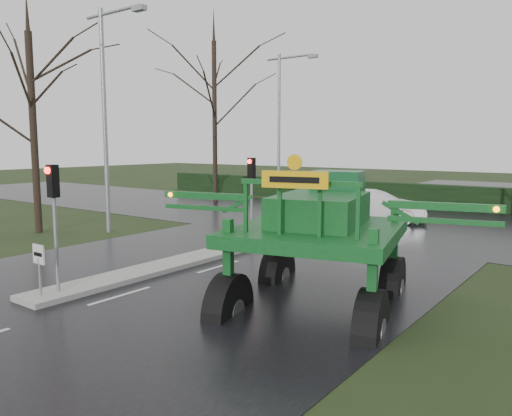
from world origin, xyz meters
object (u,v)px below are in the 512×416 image
Objects in this scene: traffic_signal_mid at (251,181)px; white_sedan at (376,222)px; street_light_left_near at (108,100)px; street_light_left_far at (283,115)px; keep_left_sign at (39,262)px; crop_sprayer at (232,219)px; traffic_signal_near at (54,201)px.

white_sedan is at bearing 79.96° from traffic_signal_mid.
street_light_left_near is 14.00m from street_light_left_far.
traffic_signal_mid is at bearing 12.21° from street_light_left_near.
keep_left_sign is at bearing 155.17° from white_sedan.
traffic_signal_mid reaches higher than white_sedan.
crop_sprayer is at bearing 170.64° from white_sedan.
traffic_signal_near is 0.35× the size of street_light_left_far.
street_light_left_near is at bearing 120.57° from white_sedan.
traffic_signal_near is 0.35× the size of street_light_left_near.
traffic_signal_mid is 0.35× the size of street_light_left_near.
street_light_left_near is at bearing 142.04° from crop_sprayer.
traffic_signal_near reaches higher than keep_left_sign.
street_light_left_far is (-6.89, 21.50, 4.93)m from keep_left_sign.
street_light_left_far is 22.38m from crop_sprayer.
street_light_left_near is 2.00× the size of white_sedan.
street_light_left_near is (-6.89, 7.01, 3.40)m from traffic_signal_near.
keep_left_sign is 0.14× the size of street_light_left_far.
keep_left_sign is at bearing -47.41° from street_light_left_near.
keep_left_sign is 0.27× the size of white_sedan.
street_light_left_far reaches higher than traffic_signal_near.
traffic_signal_near is at bearing -90.00° from traffic_signal_mid.
traffic_signal_near is at bearing -45.47° from street_light_left_near.
keep_left_sign is 0.38× the size of traffic_signal_near.
traffic_signal_near is at bearing -71.83° from street_light_left_far.
street_light_left_far is (-6.89, 21.01, 3.40)m from traffic_signal_near.
crop_sprayer is (4.36, -6.48, -0.33)m from traffic_signal_mid.
crop_sprayer is (11.25, -4.99, -3.73)m from street_light_left_near.
keep_left_sign is 0.38× the size of traffic_signal_mid.
traffic_signal_near is at bearing 155.03° from white_sedan.
crop_sprayer reaches higher than traffic_signal_near.
street_light_left_far is 2.00× the size of white_sedan.
white_sedan is at bearing -24.21° from street_light_left_far.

